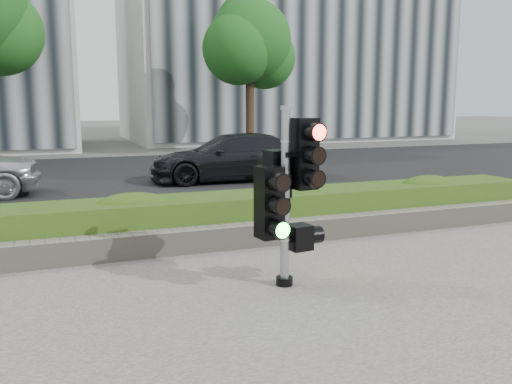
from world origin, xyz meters
TOP-DOWN VIEW (x-y plane):
  - ground at (0.00, 0.00)m, footprint 120.00×120.00m
  - road at (0.00, 10.00)m, footprint 60.00×13.00m
  - curb at (0.00, 3.15)m, footprint 60.00×0.25m
  - stone_wall at (0.00, 1.90)m, footprint 12.00×0.32m
  - hedge at (0.00, 2.55)m, footprint 12.00×1.00m
  - building_right at (11.00, 25.00)m, footprint 18.00×10.00m
  - tree_right at (5.48, 15.55)m, footprint 4.10×3.58m
  - traffic_signal at (0.23, 0.12)m, footprint 0.75×0.59m
  - car_dark at (2.37, 8.60)m, footprint 4.58×2.13m

SIDE VIEW (x-z plane):
  - ground at x=0.00m, z-range 0.00..0.00m
  - road at x=0.00m, z-range 0.00..0.02m
  - curb at x=0.00m, z-range 0.00..0.12m
  - stone_wall at x=0.00m, z-range 0.03..0.37m
  - hedge at x=0.00m, z-range 0.03..0.71m
  - car_dark at x=2.37m, z-range 0.02..1.31m
  - traffic_signal at x=0.23m, z-range 0.14..2.25m
  - tree_right at x=5.48m, z-range 1.22..7.75m
  - building_right at x=11.00m, z-range 0.00..12.00m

